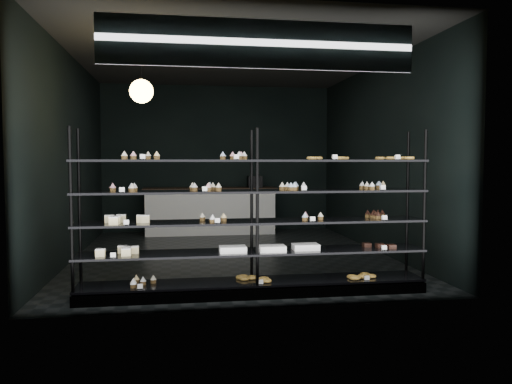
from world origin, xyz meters
TOP-DOWN VIEW (x-y plane):
  - room at (0.00, 0.00)m, footprint 5.01×6.01m
  - display_shelf at (-0.01, -2.45)m, footprint 4.00×0.50m
  - signage at (0.00, -2.93)m, footprint 3.30×0.05m
  - pendant_lamp at (-1.32, -1.41)m, footprint 0.30×0.30m
  - service_counter at (-0.19, 2.50)m, footprint 2.80×0.65m

SIDE VIEW (x-z plane):
  - service_counter at x=-0.19m, z-range -0.11..1.12m
  - display_shelf at x=-0.01m, z-range -0.33..1.58m
  - room at x=0.00m, z-range 0.00..3.20m
  - pendant_lamp at x=-1.32m, z-range 2.01..2.89m
  - signage at x=0.00m, z-range 2.50..3.00m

